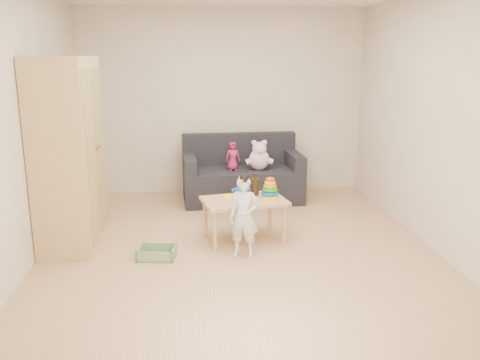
{
  "coord_description": "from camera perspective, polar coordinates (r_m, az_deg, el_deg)",
  "views": [
    {
      "loc": [
        -0.46,
        -5.01,
        1.97
      ],
      "look_at": [
        0.05,
        0.25,
        0.65
      ],
      "focal_mm": 38.0,
      "sensor_mm": 36.0,
      "label": 1
    }
  ],
  "objects": [
    {
      "name": "room",
      "position": [
        5.08,
        -0.29,
        6.44
      ],
      "size": [
        4.5,
        4.5,
        4.5
      ],
      "color": "tan",
      "rests_on": "ground"
    },
    {
      "name": "yellow_book",
      "position": [
        5.47,
        -0.74,
        -1.95
      ],
      "size": [
        0.21,
        0.21,
        0.01
      ],
      "primitive_type": "cube",
      "rotation": [
        0.0,
        0.0,
        0.07
      ],
      "color": "#F4FF1A",
      "rests_on": "play_table"
    },
    {
      "name": "doll",
      "position": [
        6.78,
        -0.82,
        2.66
      ],
      "size": [
        0.21,
        0.16,
        0.38
      ],
      "primitive_type": "imported",
      "rotation": [
        0.0,
        0.0,
        0.2
      ],
      "color": "#A81F4F",
      "rests_on": "sofa"
    },
    {
      "name": "blue_plush",
      "position": [
        5.5,
        0.12,
        -0.82
      ],
      "size": [
        0.21,
        0.19,
        0.21
      ],
      "primitive_type": null,
      "rotation": [
        0.0,
        0.0,
        0.45
      ],
      "color": "#1C65FD",
      "rests_on": "play_table"
    },
    {
      "name": "ring_stacker",
      "position": [
        5.5,
        3.39,
        -1.04
      ],
      "size": [
        0.19,
        0.19,
        0.22
      ],
      "color": "#C8E00B",
      "rests_on": "play_table"
    },
    {
      "name": "storage_bin",
      "position": [
        5.14,
        -9.33,
        -8.05
      ],
      "size": [
        0.4,
        0.32,
        0.11
      ],
      "primitive_type": null,
      "rotation": [
        0.0,
        0.0,
        -0.16
      ],
      "color": "gray",
      "rests_on": "ground"
    },
    {
      "name": "sofa",
      "position": [
        6.96,
        0.27,
        -0.51
      ],
      "size": [
        1.63,
        0.88,
        0.45
      ],
      "primitive_type": "cube",
      "rotation": [
        0.0,
        0.0,
        0.05
      ],
      "color": "black",
      "rests_on": "ground"
    },
    {
      "name": "toddler",
      "position": [
        5.01,
        0.45,
        -4.24
      ],
      "size": [
        0.34,
        0.28,
        0.8
      ],
      "primitive_type": "imported",
      "rotation": [
        0.0,
        0.0,
        -0.3
      ],
      "color": "silver",
      "rests_on": "ground"
    },
    {
      "name": "wooden_figure",
      "position": [
        5.37,
        0.07,
        -1.68
      ],
      "size": [
        0.06,
        0.05,
        0.12
      ],
      "primitive_type": null,
      "rotation": [
        0.0,
        0.0,
        0.44
      ],
      "color": "brown",
      "rests_on": "play_table"
    },
    {
      "name": "brown_bottle",
      "position": [
        5.56,
        1.72,
        -0.68
      ],
      "size": [
        0.08,
        0.08,
        0.24
      ],
      "color": "black",
      "rests_on": "play_table"
    },
    {
      "name": "play_table",
      "position": [
        5.49,
        0.45,
        -4.48
      ],
      "size": [
        0.96,
        0.71,
        0.46
      ],
      "primitive_type": "cube",
      "rotation": [
        0.0,
        0.0,
        0.2
      ],
      "color": "tan",
      "rests_on": "ground"
    },
    {
      "name": "wardrobe",
      "position": [
        5.52,
        -18.66,
        2.86
      ],
      "size": [
        0.54,
        1.08,
        1.95
      ],
      "primitive_type": "cube",
      "color": "tan",
      "rests_on": "ground"
    },
    {
      "name": "pink_bear",
      "position": [
        6.82,
        2.16,
        2.58
      ],
      "size": [
        0.3,
        0.26,
        0.34
      ],
      "primitive_type": null,
      "rotation": [
        0.0,
        0.0,
        0.02
      ],
      "color": "#FFBBD4",
      "rests_on": "sofa"
    }
  ]
}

